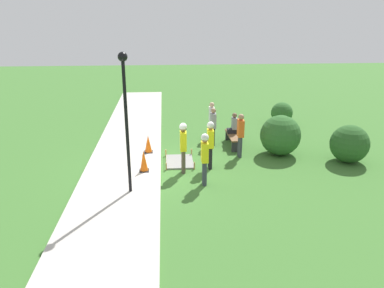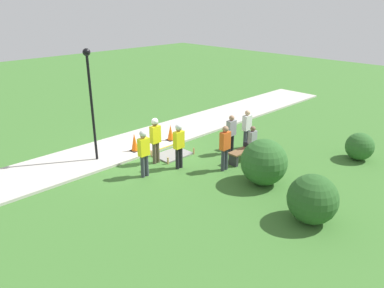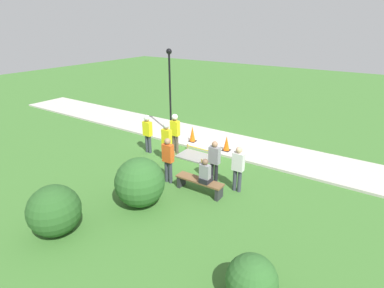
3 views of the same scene
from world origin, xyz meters
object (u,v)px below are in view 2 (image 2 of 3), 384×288
at_px(worker_supervisor, 144,149).
at_px(worker_trainee, 179,142).
at_px(bystander_in_gray_shirt, 247,127).
at_px(bystander_in_white_shirt, 231,132).
at_px(traffic_cone_far_patch, 134,142).
at_px(worker_assistant, 155,136).
at_px(traffic_cone_near_patch, 171,133).
at_px(lamppost_near, 90,90).
at_px(park_bench, 246,152).
at_px(bystander_in_orange_shirt, 225,145).
at_px(person_seated_on_bench, 252,139).

relative_size(worker_supervisor, worker_trainee, 1.00).
bearing_deg(bystander_in_gray_shirt, bystander_in_white_shirt, -3.36).
relative_size(traffic_cone_far_patch, worker_assistant, 0.42).
xyz_separation_m(traffic_cone_near_patch, worker_supervisor, (2.99, 1.97, 0.61)).
distance_m(traffic_cone_near_patch, lamppost_near, 4.30).
relative_size(worker_supervisor, bystander_in_white_shirt, 1.07).
xyz_separation_m(traffic_cone_far_patch, worker_trainee, (-0.31, 2.41, 0.59)).
relative_size(traffic_cone_far_patch, worker_supervisor, 0.43).
bearing_deg(worker_assistant, traffic_cone_far_patch, -90.07).
xyz_separation_m(park_bench, lamppost_near, (4.34, -4.06, 2.53)).
xyz_separation_m(bystander_in_orange_shirt, bystander_in_gray_shirt, (-2.40, -0.84, -0.04)).
bearing_deg(lamppost_near, bystander_in_white_shirt, 144.19).
relative_size(person_seated_on_bench, bystander_in_orange_shirt, 0.51).
relative_size(worker_assistant, bystander_in_orange_shirt, 1.05).
distance_m(worker_supervisor, bystander_in_orange_shirt, 2.98).
height_order(traffic_cone_near_patch, traffic_cone_far_patch, traffic_cone_far_patch).
distance_m(worker_assistant, bystander_in_white_shirt, 3.18).
height_order(traffic_cone_near_patch, worker_assistant, worker_assistant).
height_order(traffic_cone_far_patch, person_seated_on_bench, person_seated_on_bench).
relative_size(bystander_in_orange_shirt, lamppost_near, 0.41).
relative_size(person_seated_on_bench, lamppost_near, 0.21).
bearing_deg(bystander_in_orange_shirt, traffic_cone_near_patch, -98.09).
relative_size(bystander_in_gray_shirt, lamppost_near, 0.39).
xyz_separation_m(worker_supervisor, bystander_in_gray_shirt, (-4.87, 0.84, -0.11)).
relative_size(traffic_cone_near_patch, traffic_cone_far_patch, 0.92).
bearing_deg(park_bench, worker_trainee, -27.99).
height_order(bystander_in_white_shirt, lamppost_near, lamppost_near).
bearing_deg(worker_trainee, worker_supervisor, -14.47).
distance_m(worker_trainee, lamppost_near, 3.81).
height_order(traffic_cone_near_patch, worker_supervisor, worker_supervisor).
bearing_deg(traffic_cone_far_patch, worker_trainee, 97.27).
bearing_deg(person_seated_on_bench, park_bench, -10.76).
bearing_deg(worker_supervisor, traffic_cone_near_patch, -146.64).
xyz_separation_m(worker_trainee, bystander_in_orange_shirt, (-1.10, 1.32, -0.07)).
xyz_separation_m(traffic_cone_near_patch, worker_trainee, (1.62, 2.32, 0.62)).
bearing_deg(bystander_in_orange_shirt, worker_supervisor, -34.22).
height_order(traffic_cone_far_patch, worker_assistant, worker_assistant).
relative_size(traffic_cone_near_patch, bystander_in_orange_shirt, 0.40).
xyz_separation_m(bystander_in_white_shirt, lamppost_near, (4.43, -3.19, 1.95)).
relative_size(person_seated_on_bench, bystander_in_gray_shirt, 0.53).
height_order(worker_assistant, bystander_in_gray_shirt, worker_assistant).
height_order(worker_assistant, bystander_in_white_shirt, worker_assistant).
xyz_separation_m(park_bench, worker_supervisor, (3.81, -1.65, 0.72)).
bearing_deg(traffic_cone_far_patch, park_bench, 126.60).
bearing_deg(traffic_cone_near_patch, bystander_in_white_shirt, 108.33).
xyz_separation_m(traffic_cone_far_patch, worker_assistant, (0.00, 1.41, 0.63)).
bearing_deg(person_seated_on_bench, worker_trainee, -26.48).
relative_size(person_seated_on_bench, worker_assistant, 0.48).
relative_size(worker_trainee, bystander_in_orange_shirt, 1.02).
bearing_deg(worker_supervisor, bystander_in_white_shirt, 168.64).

